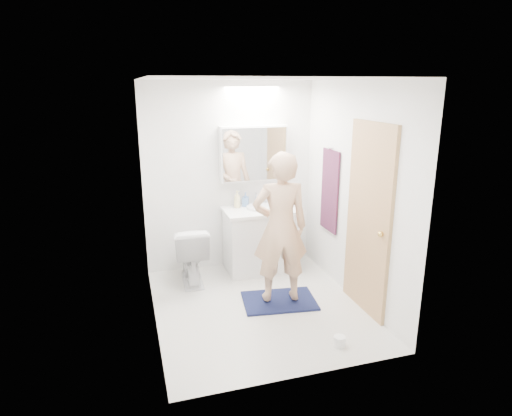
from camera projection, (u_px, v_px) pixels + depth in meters
name	position (u px, v px, depth m)	size (l,w,h in m)	color
floor	(258.00, 306.00, 4.79)	(2.50, 2.50, 0.00)	silver
ceiling	(259.00, 79.00, 4.13)	(2.50, 2.50, 0.00)	white
wall_back	(230.00, 177.00, 5.61)	(2.50, 2.50, 0.00)	white
wall_front	(307.00, 241.00, 3.31)	(2.50, 2.50, 0.00)	white
wall_left	(148.00, 209.00, 4.16)	(2.50, 2.50, 0.00)	white
wall_right	(354.00, 193.00, 4.77)	(2.50, 2.50, 0.00)	white
vanity_cabinet	(261.00, 241.00, 5.67)	(0.90, 0.55, 0.78)	white
countertop	(261.00, 210.00, 5.55)	(0.95, 0.58, 0.04)	white
sink_basin	(260.00, 207.00, 5.57)	(0.36, 0.36, 0.03)	silver
faucet	(256.00, 199.00, 5.73)	(0.02, 0.02, 0.16)	#B7B7BB
medicine_cabinet	(254.00, 153.00, 5.55)	(0.88, 0.14, 0.70)	white
mirror_panel	(255.00, 154.00, 5.48)	(0.84, 0.01, 0.66)	silver
toilet	(191.00, 254.00, 5.31)	(0.40, 0.71, 0.72)	white
bath_rug	(279.00, 301.00, 4.89)	(0.80, 0.55, 0.02)	#121B38
person	(280.00, 228.00, 4.65)	(0.60, 0.39, 1.65)	tan
door	(368.00, 220.00, 4.50)	(0.04, 0.80, 2.00)	#A38451
door_knob	(381.00, 234.00, 4.22)	(0.06, 0.06, 0.06)	gold
towel	(330.00, 191.00, 5.30)	(0.02, 0.42, 1.00)	#14213E
towel_hook	(331.00, 148.00, 5.15)	(0.02, 0.02, 0.07)	silver
soap_bottle_a	(237.00, 199.00, 5.58)	(0.08, 0.09, 0.22)	beige
soap_bottle_b	(246.00, 199.00, 5.65)	(0.08, 0.08, 0.18)	#5277B1
toothbrush_cup	(275.00, 201.00, 5.75)	(0.10, 0.10, 0.09)	#425BC7
toilet_paper_roll	(339.00, 341.00, 4.05)	(0.11, 0.11, 0.10)	white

